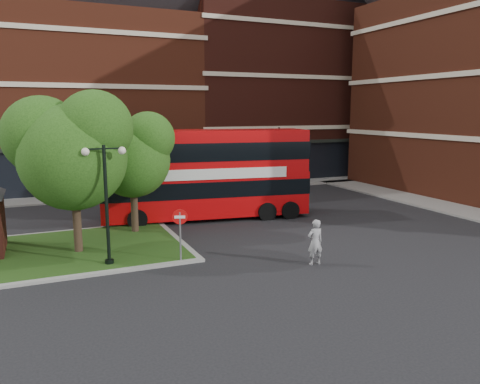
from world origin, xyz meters
name	(u,v)px	position (x,y,z in m)	size (l,w,h in m)	color
ground	(235,252)	(0.00, 0.00, 0.00)	(120.00, 120.00, 0.00)	black
pavement_far	(151,193)	(0.00, 16.50, 0.06)	(44.00, 3.00, 0.12)	slate
pavement_side	(463,211)	(16.50, 2.00, 0.06)	(3.00, 28.00, 0.12)	slate
terrace_far_left	(32,102)	(-8.00, 24.00, 7.00)	(26.00, 12.00, 14.00)	maroon
terrace_far_right	(270,94)	(14.00, 24.00, 8.00)	(18.00, 12.00, 16.00)	#471911
traffic_island	(43,254)	(-8.00, 3.00, 0.07)	(12.60, 7.60, 0.15)	gray
tree_island_west	(70,147)	(-6.60, 2.58, 4.79)	(5.40, 4.71, 7.21)	#2D2116
tree_island_east	(130,152)	(-3.58, 5.06, 4.24)	(4.46, 3.90, 6.29)	#2D2116
lamp_island	(106,199)	(-5.50, 0.20, 2.83)	(1.72, 0.36, 5.00)	black
lamp_far_left	(183,158)	(2.00, 14.50, 2.83)	(1.72, 0.36, 5.00)	black
lamp_far_right	(279,154)	(10.00, 14.50, 2.83)	(1.72, 0.36, 5.00)	black
bus	(206,168)	(1.07, 6.85, 3.00)	(12.24, 4.46, 4.57)	#BB070A
woman	(315,242)	(2.39, -2.92, 0.96)	(0.70, 0.46, 1.92)	#98989A
car_silver	(144,190)	(-0.98, 14.50, 0.63)	(1.48, 3.67, 1.25)	#9D9EA3
car_white	(241,183)	(6.66, 14.50, 0.68)	(1.44, 4.13, 1.36)	silver
no_entry_sign	(180,225)	(-2.67, -0.50, 1.64)	(0.61, 0.27, 2.30)	slate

